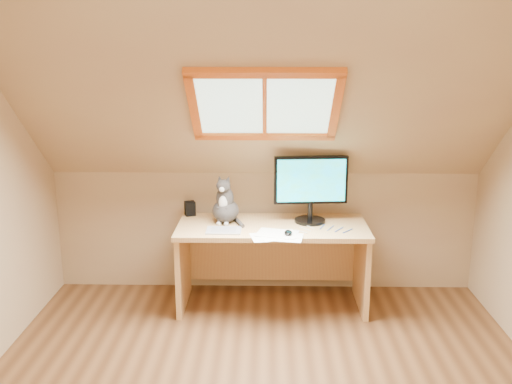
{
  "coord_description": "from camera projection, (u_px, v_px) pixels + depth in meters",
  "views": [
    {
      "loc": [
        0.02,
        -2.83,
        2.0
      ],
      "look_at": [
        -0.06,
        1.0,
        1.03
      ],
      "focal_mm": 40.0,
      "sensor_mm": 36.0,
      "label": 1
    }
  ],
  "objects": [
    {
      "name": "room_shell",
      "position": [
        263.0,
        167.0,
        2.79
      ],
      "size": [
        3.52,
        3.52,
        2.41
      ],
      "color": "tan",
      "rests_on": "ground"
    },
    {
      "name": "desk",
      "position": [
        272.0,
        248.0,
        4.52
      ],
      "size": [
        1.47,
        0.64,
        0.67
      ],
      "color": "#DAB167",
      "rests_on": "ground"
    },
    {
      "name": "monitor",
      "position": [
        311.0,
        185.0,
        4.4
      ],
      "size": [
        0.57,
        0.24,
        0.53
      ],
      "color": "black",
      "rests_on": "desk"
    },
    {
      "name": "cat",
      "position": [
        225.0,
        205.0,
        4.45
      ],
      "size": [
        0.25,
        0.29,
        0.39
      ],
      "color": "#443E3C",
      "rests_on": "desk"
    },
    {
      "name": "desk_speaker",
      "position": [
        190.0,
        208.0,
        4.65
      ],
      "size": [
        0.1,
        0.1,
        0.11
      ],
      "primitive_type": "cube",
      "rotation": [
        0.0,
        0.0,
        0.34
      ],
      "color": "black",
      "rests_on": "desk"
    },
    {
      "name": "graphics_tablet",
      "position": [
        224.0,
        230.0,
        4.26
      ],
      "size": [
        0.26,
        0.19,
        0.01
      ],
      "primitive_type": "cube",
      "rotation": [
        0.0,
        0.0,
        -0.01
      ],
      "color": "#B2B2B7",
      "rests_on": "desk"
    },
    {
      "name": "mouse",
      "position": [
        288.0,
        233.0,
        4.17
      ],
      "size": [
        0.06,
        0.11,
        0.03
      ],
      "primitive_type": "ellipsoid",
      "rotation": [
        0.0,
        0.0,
        -0.02
      ],
      "color": "black",
      "rests_on": "desk"
    },
    {
      "name": "papers",
      "position": [
        271.0,
        235.0,
        4.16
      ],
      "size": [
        0.35,
        0.3,
        0.01
      ],
      "color": "white",
      "rests_on": "desk"
    },
    {
      "name": "cables",
      "position": [
        322.0,
        229.0,
        4.28
      ],
      "size": [
        0.51,
        0.26,
        0.01
      ],
      "color": "silver",
      "rests_on": "desk"
    }
  ]
}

